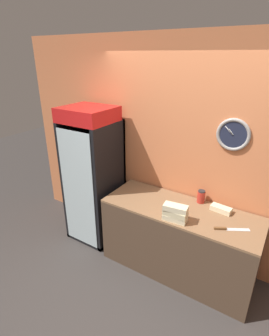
# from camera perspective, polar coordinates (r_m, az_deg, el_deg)

# --- Properties ---
(ground_plane) EXTENTS (14.00, 14.00, 0.00)m
(ground_plane) POSITION_cam_1_polar(r_m,az_deg,el_deg) (3.04, 1.10, -30.61)
(ground_plane) COLOR #383330
(wall_back) EXTENTS (5.20, 0.09, 2.70)m
(wall_back) POSITION_cam_1_polar(r_m,az_deg,el_deg) (3.14, 13.42, 2.12)
(wall_back) COLOR #D17547
(wall_back) RESTS_ON ground_plane
(prep_counter) EXTENTS (1.78, 0.66, 0.86)m
(prep_counter) POSITION_cam_1_polar(r_m,az_deg,el_deg) (3.28, 9.48, -15.12)
(prep_counter) COLOR #4C3828
(prep_counter) RESTS_ON ground_plane
(beverage_cooler) EXTENTS (0.63, 0.64, 1.88)m
(beverage_cooler) POSITION_cam_1_polar(r_m,az_deg,el_deg) (3.61, -8.55, -0.43)
(beverage_cooler) COLOR black
(beverage_cooler) RESTS_ON ground_plane
(sandwich_stack_bottom) EXTENTS (0.26, 0.13, 0.06)m
(sandwich_stack_bottom) POSITION_cam_1_polar(r_m,az_deg,el_deg) (2.82, 8.78, -10.69)
(sandwich_stack_bottom) COLOR beige
(sandwich_stack_bottom) RESTS_ON prep_counter
(sandwich_stack_middle) EXTENTS (0.25, 0.13, 0.06)m
(sandwich_stack_middle) POSITION_cam_1_polar(r_m,az_deg,el_deg) (2.78, 8.85, -9.65)
(sandwich_stack_middle) COLOR beige
(sandwich_stack_middle) RESTS_ON sandwich_stack_bottom
(sandwich_stack_top) EXTENTS (0.26, 0.14, 0.06)m
(sandwich_stack_top) POSITION_cam_1_polar(r_m,az_deg,el_deg) (2.75, 8.93, -8.60)
(sandwich_stack_top) COLOR beige
(sandwich_stack_top) RESTS_ON sandwich_stack_middle
(sandwich_flat_left) EXTENTS (0.23, 0.12, 0.06)m
(sandwich_flat_left) POSITION_cam_1_polar(r_m,az_deg,el_deg) (3.08, 18.32, -8.47)
(sandwich_flat_left) COLOR beige
(sandwich_flat_left) RESTS_ON prep_counter
(chefs_knife) EXTENTS (0.32, 0.21, 0.02)m
(chefs_knife) POSITION_cam_1_polar(r_m,az_deg,el_deg) (2.83, 19.44, -12.39)
(chefs_knife) COLOR silver
(chefs_knife) RESTS_ON prep_counter
(condiment_jar) EXTENTS (0.09, 0.09, 0.15)m
(condiment_jar) POSITION_cam_1_polar(r_m,az_deg,el_deg) (3.17, 14.29, -6.04)
(condiment_jar) COLOR #B72D23
(condiment_jar) RESTS_ON prep_counter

